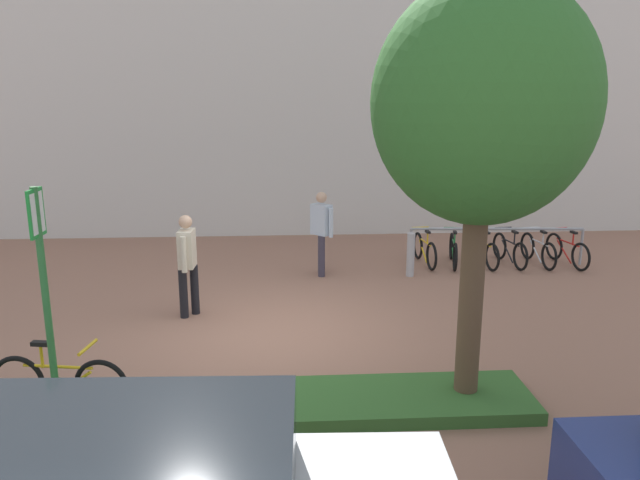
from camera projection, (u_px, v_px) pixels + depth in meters
ground_plane at (276, 334)px, 9.37m from camera, size 60.00×60.00×0.00m
building_facade at (275, 38)px, 15.30m from camera, size 28.00×1.20×10.00m
planter_strip at (237, 405)px, 7.06m from camera, size 7.00×1.10×0.16m
tree_sidewalk at (483, 105)px, 6.49m from camera, size 2.43×2.43×4.88m
parking_sign_post at (43, 273)px, 6.54m from camera, size 0.08×0.36×2.68m
bike_at_sign at (60, 383)px, 7.03m from camera, size 1.67×0.44×0.86m
bike_rack_cluster at (496, 249)px, 13.09m from camera, size 3.75×1.79×0.83m
bollard_steel at (411, 255)px, 12.24m from camera, size 0.16×0.16×0.90m
person_shirt_white at (321, 228)px, 12.22m from camera, size 0.45×0.47×1.72m
person_casual_tan at (187, 259)px, 9.92m from camera, size 0.30×0.61×1.72m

